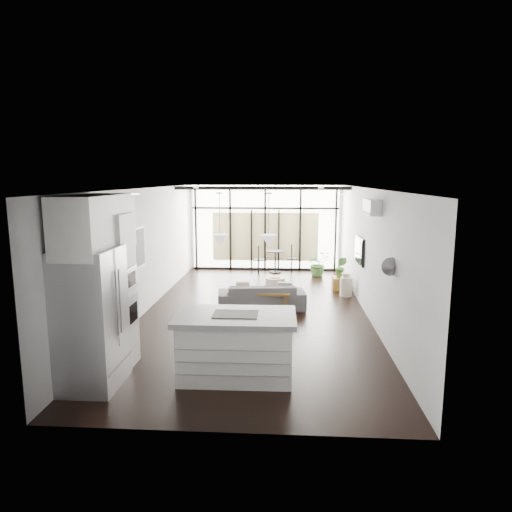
# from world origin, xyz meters

# --- Properties ---
(floor) EXTENTS (5.00, 10.00, 0.00)m
(floor) POSITION_xyz_m (0.00, 0.00, 0.00)
(floor) COLOR black
(floor) RESTS_ON ground
(ceiling) EXTENTS (5.00, 10.00, 0.00)m
(ceiling) POSITION_xyz_m (0.00, 0.00, 2.80)
(ceiling) COLOR white
(ceiling) RESTS_ON ground
(wall_left) EXTENTS (0.02, 10.00, 2.80)m
(wall_left) POSITION_xyz_m (-2.50, 0.00, 1.40)
(wall_left) COLOR silver
(wall_left) RESTS_ON ground
(wall_right) EXTENTS (0.02, 10.00, 2.80)m
(wall_right) POSITION_xyz_m (2.50, 0.00, 1.40)
(wall_right) COLOR silver
(wall_right) RESTS_ON ground
(wall_back) EXTENTS (5.00, 0.02, 2.80)m
(wall_back) POSITION_xyz_m (0.00, 5.00, 1.40)
(wall_back) COLOR silver
(wall_back) RESTS_ON ground
(wall_front) EXTENTS (5.00, 0.02, 2.80)m
(wall_front) POSITION_xyz_m (0.00, -5.00, 1.40)
(wall_front) COLOR silver
(wall_front) RESTS_ON ground
(glazing) EXTENTS (5.00, 0.20, 2.80)m
(glazing) POSITION_xyz_m (0.00, 4.88, 1.40)
(glazing) COLOR black
(glazing) RESTS_ON ground
(skylight) EXTENTS (4.70, 1.90, 0.06)m
(skylight) POSITION_xyz_m (0.00, 4.00, 2.77)
(skylight) COLOR white
(skylight) RESTS_ON ceiling
(neighbour_building) EXTENTS (3.50, 0.02, 1.60)m
(neighbour_building) POSITION_xyz_m (0.00, 4.95, 1.10)
(neighbour_building) COLOR beige
(neighbour_building) RESTS_ON ground
(island) EXTENTS (1.83, 1.10, 0.99)m
(island) POSITION_xyz_m (-0.07, -3.43, 0.50)
(island) COLOR silver
(island) RESTS_ON floor
(cooktop) EXTENTS (0.68, 0.46, 0.01)m
(cooktop) POSITION_xyz_m (-0.07, -3.43, 1.00)
(cooktop) COLOR black
(cooktop) RESTS_ON island
(fridge) EXTENTS (0.79, 0.99, 2.04)m
(fridge) POSITION_xyz_m (-2.12, -3.85, 1.02)
(fridge) COLOR #A8A7AC
(fridge) RESTS_ON floor
(appliance_column) EXTENTS (0.64, 0.67, 2.48)m
(appliance_column) POSITION_xyz_m (-2.08, -3.15, 1.24)
(appliance_column) COLOR silver
(appliance_column) RESTS_ON floor
(upper_cabinets) EXTENTS (0.62, 1.75, 0.86)m
(upper_cabinets) POSITION_xyz_m (-2.12, -3.50, 2.35)
(upper_cabinets) COLOR silver
(upper_cabinets) RESTS_ON wall_left
(pendant_left) EXTENTS (0.26, 0.26, 0.18)m
(pendant_left) POSITION_xyz_m (-0.40, -2.65, 2.02)
(pendant_left) COLOR white
(pendant_left) RESTS_ON ceiling
(pendant_right) EXTENTS (0.26, 0.26, 0.18)m
(pendant_right) POSITION_xyz_m (0.40, -2.65, 2.02)
(pendant_right) COLOR white
(pendant_right) RESTS_ON ceiling
(sofa) EXTENTS (2.07, 0.83, 0.79)m
(sofa) POSITION_xyz_m (0.13, 0.32, 0.39)
(sofa) COLOR #48484A
(sofa) RESTS_ON floor
(console_bench) EXTENTS (1.43, 0.41, 0.46)m
(console_bench) POSITION_xyz_m (0.08, 0.09, 0.23)
(console_bench) COLOR brown
(console_bench) RESTS_ON floor
(pouf) EXTENTS (0.57, 0.57, 0.41)m
(pouf) POSITION_xyz_m (0.41, 1.82, 0.21)
(pouf) COLOR beige
(pouf) RESTS_ON floor
(crate) EXTENTS (0.45, 0.45, 0.34)m
(crate) POSITION_xyz_m (2.19, 2.29, 0.17)
(crate) COLOR brown
(crate) RESTS_ON floor
(plant_tall) EXTENTS (0.96, 1.00, 0.61)m
(plant_tall) POSITION_xyz_m (1.69, 4.05, 0.31)
(plant_tall) COLOR #3C6C31
(plant_tall) RESTS_ON floor
(plant_crate) EXTENTS (0.46, 0.64, 0.26)m
(plant_crate) POSITION_xyz_m (2.19, 2.29, 0.47)
(plant_crate) COLOR #3C6C31
(plant_crate) RESTS_ON crate
(milk_can) EXTENTS (0.34, 0.34, 0.61)m
(milk_can) POSITION_xyz_m (2.25, 1.60, 0.31)
(milk_can) COLOR beige
(milk_can) RESTS_ON floor
(bistro_set) EXTENTS (1.57, 0.99, 0.70)m
(bistro_set) POSITION_xyz_m (0.35, 4.46, 0.35)
(bistro_set) COLOR black
(bistro_set) RESTS_ON floor
(tv) EXTENTS (0.05, 1.10, 0.65)m
(tv) POSITION_xyz_m (2.46, 1.00, 1.30)
(tv) COLOR black
(tv) RESTS_ON wall_right
(ac_unit) EXTENTS (0.22, 0.90, 0.30)m
(ac_unit) POSITION_xyz_m (2.38, -0.80, 2.45)
(ac_unit) COLOR white
(ac_unit) RESTS_ON wall_right
(framed_art) EXTENTS (0.04, 0.70, 0.90)m
(framed_art) POSITION_xyz_m (-2.47, -0.50, 1.55)
(framed_art) COLOR black
(framed_art) RESTS_ON wall_left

